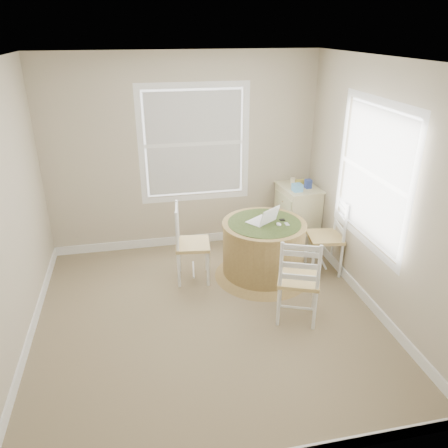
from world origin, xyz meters
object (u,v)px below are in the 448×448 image
object	(u,v)px
chair_right	(325,237)
chair_near	(299,279)
round_table	(263,247)
laptop	(263,220)
corner_chest	(297,215)
chair_left	(193,244)

from	to	relation	value
chair_right	chair_near	bearing A→B (deg)	-28.60
round_table	chair_right	bearing A→B (deg)	-2.54
laptop	corner_chest	bearing A→B (deg)	-169.67
chair_right	corner_chest	distance (m)	0.81
chair_near	chair_right	distance (m)	1.10
round_table	laptop	xyz separation A→B (m)	(-0.01, 0.03, 0.36)
chair_near	corner_chest	distance (m)	1.79
chair_right	round_table	bearing A→B (deg)	-83.46
chair_near	round_table	bearing A→B (deg)	-61.34
chair_left	chair_near	distance (m)	1.40
round_table	chair_right	distance (m)	0.79
chair_near	chair_right	size ratio (longest dim) A/B	1.00
chair_near	chair_right	world-z (taller)	same
laptop	corner_chest	distance (m)	1.09
chair_right	chair_left	bearing A→B (deg)	-85.80
round_table	chair_left	xyz separation A→B (m)	(-0.85, 0.10, 0.08)
chair_near	chair_right	xyz separation A→B (m)	(0.67, 0.87, 0.00)
chair_left	corner_chest	world-z (taller)	chair_left
chair_near	corner_chest	world-z (taller)	chair_near
round_table	laptop	world-z (taller)	laptop
laptop	round_table	bearing A→B (deg)	81.70
chair_near	corner_chest	bearing A→B (deg)	-88.02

